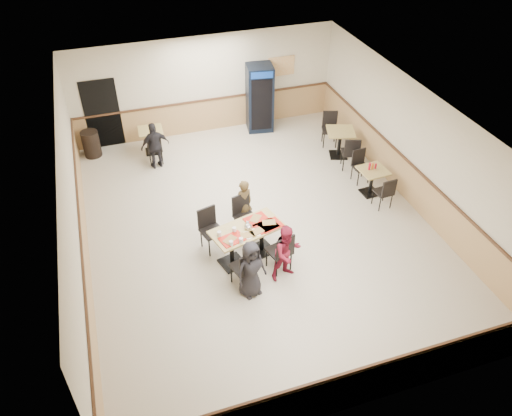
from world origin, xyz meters
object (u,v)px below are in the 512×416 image
object	(u,v)px
side_table_far	(340,139)
pepsi_cooler	(260,98)
diner_woman_right	(287,252)
back_table	(151,137)
diner_man_opposite	(243,204)
lone_diner	(155,146)
diner_woman_left	(251,269)
side_table_near	(372,178)
main_table	(247,238)
trash_bin	(91,144)

from	to	relation	value
side_table_far	pepsi_cooler	size ratio (longest dim) A/B	0.47
diner_woman_right	back_table	distance (m)	6.28
diner_man_opposite	lone_diner	world-z (taller)	lone_diner
diner_woman_left	diner_woman_right	size ratio (longest dim) A/B	1.00
side_table_near	side_table_far	world-z (taller)	side_table_far
diner_woman_right	back_table	xyz separation A→B (m)	(-1.91, 5.98, -0.19)
side_table_far	back_table	size ratio (longest dim) A/B	1.31
side_table_near	pepsi_cooler	size ratio (longest dim) A/B	0.35
pepsi_cooler	lone_diner	bearing A→B (deg)	-151.58
lone_diner	pepsi_cooler	bearing A→B (deg)	-170.20
diner_woman_right	lone_diner	size ratio (longest dim) A/B	0.99
diner_woman_left	lone_diner	size ratio (longest dim) A/B	0.98
side_table_far	lone_diner	bearing A→B (deg)	168.14
side_table_far	back_table	xyz separation A→B (m)	(-5.11, 1.91, -0.06)
diner_woman_left	back_table	size ratio (longest dim) A/B	1.83
main_table	diner_woman_left	bearing A→B (deg)	-117.90
diner_man_opposite	trash_bin	distance (m)	5.52
pepsi_cooler	diner_woman_right	bearing A→B (deg)	-94.71
side_table_far	back_table	world-z (taller)	side_table_far
diner_woman_right	lone_diner	bearing A→B (deg)	97.40
diner_man_opposite	back_table	bearing A→B (deg)	-84.78
diner_woman_right	side_table_far	bearing A→B (deg)	38.82
lone_diner	back_table	bearing A→B (deg)	-99.77
main_table	diner_man_opposite	bearing A→B (deg)	62.10
diner_woman_left	diner_woman_right	bearing A→B (deg)	-1.64
diner_man_opposite	side_table_near	world-z (taller)	diner_man_opposite
diner_man_opposite	trash_bin	size ratio (longest dim) A/B	1.71
main_table	diner_woman_right	size ratio (longest dim) A/B	1.27
main_table	lone_diner	world-z (taller)	lone_diner
diner_man_opposite	pepsi_cooler	world-z (taller)	pepsi_cooler
diner_man_opposite	back_table	distance (m)	4.40
back_table	trash_bin	distance (m)	1.73
pepsi_cooler	trash_bin	distance (m)	5.19
side_table_near	back_table	xyz separation A→B (m)	(-5.09, 3.86, 0.00)
back_table	pepsi_cooler	bearing A→B (deg)	6.49
lone_diner	back_table	size ratio (longest dim) A/B	1.86
main_table	diner_woman_left	distance (m)	1.08
diner_woman_left	back_table	distance (m)	6.30
trash_bin	diner_man_opposite	bearing A→B (deg)	-54.10
pepsi_cooler	diner_woman_left	bearing A→B (deg)	-101.14
pepsi_cooler	trash_bin	xyz separation A→B (m)	(-5.15, -0.04, -0.64)
lone_diner	side_table_near	size ratio (longest dim) A/B	1.87
diner_woman_right	side_table_near	world-z (taller)	diner_woman_right
back_table	side_table_far	bearing A→B (deg)	-20.47
pepsi_cooler	side_table_far	bearing A→B (deg)	-45.33
diner_woman_right	side_table_near	bearing A→B (deg)	20.71
side_table_far	trash_bin	size ratio (longest dim) A/B	1.24
diner_man_opposite	back_table	world-z (taller)	diner_man_opposite
trash_bin	back_table	bearing A→B (deg)	-11.67
diner_man_opposite	trash_bin	xyz separation A→B (m)	(-3.23, 4.47, -0.28)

